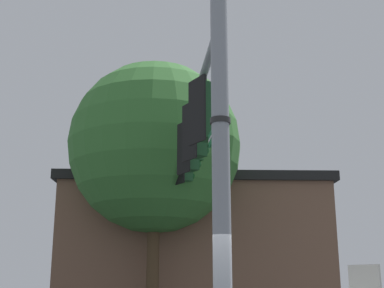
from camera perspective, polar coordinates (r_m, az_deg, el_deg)
signal_pole at (r=7.36m, az=3.22°, el=-5.42°), size 0.26×0.26×6.15m
mast_arm at (r=11.01m, az=0.46°, el=5.15°), size 5.67×2.87×0.15m
traffic_light_nearest_pole at (r=9.45m, az=1.53°, el=3.58°), size 0.54×0.49×1.31m
traffic_light_mid_inner at (r=10.75m, az=0.58°, el=1.31°), size 0.54×0.49×1.31m
traffic_light_mid_outer at (r=12.06m, az=-0.15°, el=-0.46°), size 0.54×0.49×1.31m
traffic_light_arm_end at (r=13.38m, az=-0.75°, el=-1.89°), size 0.54×0.49×1.31m
street_name_sign at (r=7.91m, az=2.75°, el=1.83°), size 1.20×0.67×0.22m
storefront_building at (r=18.90m, az=0.11°, el=-12.50°), size 10.25×10.87×5.18m
tree_by_storefront at (r=15.50m, az=-4.07°, el=-0.36°), size 5.08×5.08×8.27m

